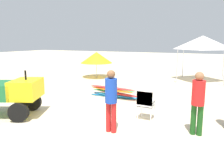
{
  "coord_description": "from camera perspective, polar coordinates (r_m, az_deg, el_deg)",
  "views": [
    {
      "loc": [
        3.25,
        -4.95,
        2.42
      ],
      "look_at": [
        -0.36,
        2.4,
        1.11
      ],
      "focal_mm": 33.86,
      "sensor_mm": 36.0,
      "label": 1
    }
  ],
  "objects": [
    {
      "name": "surfboard_pile",
      "position": [
        9.2,
        0.36,
        -4.64
      ],
      "size": [
        2.58,
        0.81,
        0.48
      ],
      "color": "#268CCC",
      "rests_on": "ground"
    },
    {
      "name": "beach_umbrella_left",
      "position": [
        14.15,
        -4.22,
        4.75
      ],
      "size": [
        2.11,
        2.11,
        1.72
      ],
      "color": "beige",
      "rests_on": "ground"
    },
    {
      "name": "popup_canopy",
      "position": [
        13.89,
        23.29,
        8.03
      ],
      "size": [
        2.52,
        2.52,
        2.75
      ],
      "color": "#B2B2B7",
      "rests_on": "ground"
    },
    {
      "name": "lifeguard_near_center",
      "position": [
        5.84,
        22.2,
        -6.09
      ],
      "size": [
        0.32,
        0.32,
        1.66
      ],
      "color": "#194C19",
      "rests_on": "ground"
    },
    {
      "name": "lifeguard_near_left",
      "position": [
        5.58,
        -0.26,
        -5.95
      ],
      "size": [
        0.32,
        0.32,
        1.69
      ],
      "color": "red",
      "rests_on": "ground"
    },
    {
      "name": "ground",
      "position": [
        6.39,
        -6.81,
        -13.2
      ],
      "size": [
        80.0,
        80.0,
        0.0
      ],
      "primitive_type": "plane",
      "color": "beige"
    },
    {
      "name": "stacked_plastic_chairs",
      "position": [
        6.6,
        9.05,
        -6.98
      ],
      "size": [
        0.48,
        0.48,
        1.02
      ],
      "color": "white",
      "rests_on": "ground"
    },
    {
      "name": "utility_cart",
      "position": [
        7.74,
        -27.59,
        -4.15
      ],
      "size": [
        2.81,
        2.18,
        1.5
      ],
      "color": "#1E6B38",
      "rests_on": "ground"
    }
  ]
}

